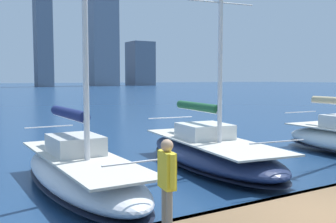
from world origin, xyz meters
TOP-DOWN VIEW (x-y plane):
  - dock_pier at (-0.00, -0.10)m, footprint 28.00×2.80m
  - sailboat_forest at (-2.27, -6.75)m, footprint 3.97×8.56m
  - sailboat_navy at (2.92, -6.16)m, footprint 2.35×7.93m
  - person_yellow_shirt at (3.12, -0.88)m, footprint 0.25×0.60m

SIDE VIEW (x-z plane):
  - dock_pier at x=0.00m, z-range 0.24..0.84m
  - sailboat_forest at x=-2.27m, z-range -4.00..5.16m
  - sailboat_navy at x=2.92m, z-range -5.05..6.32m
  - person_yellow_shirt at x=3.12m, z-range 0.77..2.41m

